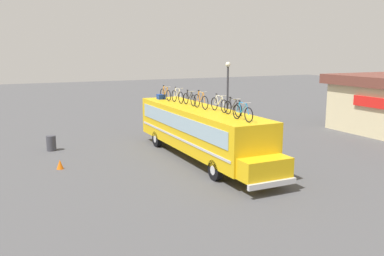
% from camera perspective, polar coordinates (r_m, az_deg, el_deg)
% --- Properties ---
extents(ground_plane, '(120.00, 120.00, 0.00)m').
position_cam_1_polar(ground_plane, '(23.10, 0.90, -4.14)').
color(ground_plane, '#4C4C4F').
extents(bus, '(12.65, 2.54, 2.81)m').
position_cam_1_polar(bus, '(22.57, 1.12, -0.17)').
color(bus, yellow).
rests_on(bus, ground).
extents(luggage_bag_1, '(0.49, 0.46, 0.31)m').
position_cam_1_polar(luggage_bag_1, '(26.69, -4.29, 4.33)').
color(luggage_bag_1, '#193899').
rests_on(luggage_bag_1, bus).
extents(rooftop_bicycle_1, '(1.74, 0.44, 0.92)m').
position_cam_1_polar(rooftop_bicycle_1, '(26.05, -3.69, 4.68)').
color(rooftop_bicycle_1, black).
rests_on(rooftop_bicycle_1, bus).
extents(rooftop_bicycle_2, '(1.70, 0.44, 0.93)m').
position_cam_1_polar(rooftop_bicycle_2, '(24.79, -2.02, 4.40)').
color(rooftop_bicycle_2, black).
rests_on(rooftop_bicycle_2, bus).
extents(rooftop_bicycle_3, '(1.64, 0.44, 0.87)m').
position_cam_1_polar(rooftop_bicycle_3, '(23.63, -0.36, 4.04)').
color(rooftop_bicycle_3, black).
rests_on(rooftop_bicycle_3, bus).
extents(rooftop_bicycle_4, '(1.70, 0.44, 0.97)m').
position_cam_1_polar(rooftop_bicycle_4, '(22.27, 1.22, 3.73)').
color(rooftop_bicycle_4, black).
rests_on(rooftop_bicycle_4, bus).
extents(rooftop_bicycle_5, '(1.70, 0.44, 0.90)m').
position_cam_1_polar(rooftop_bicycle_5, '(21.20, 3.76, 3.28)').
color(rooftop_bicycle_5, black).
rests_on(rooftop_bicycle_5, bus).
extents(rooftop_bicycle_6, '(1.63, 0.44, 0.88)m').
position_cam_1_polar(rooftop_bicycle_6, '(19.94, 5.65, 2.77)').
color(rooftop_bicycle_6, black).
rests_on(rooftop_bicycle_6, bus).
extents(rooftop_bicycle_7, '(1.66, 0.44, 0.88)m').
position_cam_1_polar(rooftop_bicycle_7, '(18.53, 6.97, 2.14)').
color(rooftop_bicycle_7, black).
rests_on(rooftop_bicycle_7, bus).
extents(trash_bin, '(0.55, 0.55, 0.91)m').
position_cam_1_polar(trash_bin, '(26.04, -18.83, -1.99)').
color(trash_bin, '#3F3F47').
rests_on(trash_bin, ground).
extents(traffic_cone, '(0.35, 0.35, 0.48)m').
position_cam_1_polar(traffic_cone, '(21.96, -17.74, -4.80)').
color(traffic_cone, orange).
rests_on(traffic_cone, ground).
extents(street_lamp, '(0.36, 0.36, 5.10)m').
position_cam_1_polar(street_lamp, '(29.50, 4.94, 5.46)').
color(street_lamp, '#38383D').
rests_on(street_lamp, ground).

